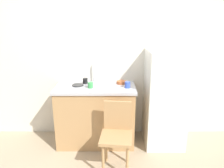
{
  "coord_description": "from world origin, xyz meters",
  "views": [
    {
      "loc": [
        -0.03,
        -2.42,
        1.9
      ],
      "look_at": [
        -0.04,
        0.6,
        0.99
      ],
      "focal_mm": 34.07,
      "sensor_mm": 36.0,
      "label": 1
    }
  ],
  "objects_px": {
    "refrigerator": "(165,99)",
    "cup_black": "(86,81)",
    "chair": "(117,133)",
    "cup_blue": "(128,85)",
    "cup_green": "(91,85)",
    "hotplate": "(78,85)",
    "terracotta_bowl": "(122,82)"
  },
  "relations": [
    {
      "from": "cup_green",
      "to": "cup_black",
      "type": "bearing_deg",
      "value": 114.51
    },
    {
      "from": "chair",
      "to": "terracotta_bowl",
      "type": "relative_size",
      "value": 5.92
    },
    {
      "from": "refrigerator",
      "to": "chair",
      "type": "relative_size",
      "value": 1.66
    },
    {
      "from": "terracotta_bowl",
      "to": "hotplate",
      "type": "height_order",
      "value": "terracotta_bowl"
    },
    {
      "from": "cup_black",
      "to": "cup_green",
      "type": "relative_size",
      "value": 0.99
    },
    {
      "from": "terracotta_bowl",
      "to": "chair",
      "type": "bearing_deg",
      "value": -96.59
    },
    {
      "from": "chair",
      "to": "cup_black",
      "type": "relative_size",
      "value": 10.62
    },
    {
      "from": "cup_blue",
      "to": "cup_green",
      "type": "height_order",
      "value": "cup_blue"
    },
    {
      "from": "terracotta_bowl",
      "to": "cup_black",
      "type": "height_order",
      "value": "cup_black"
    },
    {
      "from": "cup_black",
      "to": "terracotta_bowl",
      "type": "bearing_deg",
      "value": -1.67
    },
    {
      "from": "refrigerator",
      "to": "cup_blue",
      "type": "distance_m",
      "value": 0.63
    },
    {
      "from": "refrigerator",
      "to": "hotplate",
      "type": "height_order",
      "value": "refrigerator"
    },
    {
      "from": "chair",
      "to": "hotplate",
      "type": "distance_m",
      "value": 0.98
    },
    {
      "from": "refrigerator",
      "to": "cup_black",
      "type": "bearing_deg",
      "value": 172.43
    },
    {
      "from": "hotplate",
      "to": "cup_green",
      "type": "xyz_separation_m",
      "value": [
        0.2,
        -0.1,
        0.03
      ]
    },
    {
      "from": "terracotta_bowl",
      "to": "hotplate",
      "type": "bearing_deg",
      "value": -171.14
    },
    {
      "from": "refrigerator",
      "to": "terracotta_bowl",
      "type": "xyz_separation_m",
      "value": [
        -0.66,
        0.15,
        0.22
      ]
    },
    {
      "from": "terracotta_bowl",
      "to": "cup_green",
      "type": "relative_size",
      "value": 1.77
    },
    {
      "from": "cup_blue",
      "to": "chair",
      "type": "bearing_deg",
      "value": -107.14
    },
    {
      "from": "hotplate",
      "to": "cup_green",
      "type": "distance_m",
      "value": 0.23
    },
    {
      "from": "chair",
      "to": "cup_blue",
      "type": "relative_size",
      "value": 9.89
    },
    {
      "from": "cup_blue",
      "to": "cup_black",
      "type": "bearing_deg",
      "value": 161.13
    },
    {
      "from": "chair",
      "to": "hotplate",
      "type": "height_order",
      "value": "hotplate"
    },
    {
      "from": "refrigerator",
      "to": "cup_black",
      "type": "relative_size",
      "value": 17.65
    },
    {
      "from": "hotplate",
      "to": "cup_black",
      "type": "height_order",
      "value": "cup_black"
    },
    {
      "from": "chair",
      "to": "cup_blue",
      "type": "bearing_deg",
      "value": 78.71
    },
    {
      "from": "hotplate",
      "to": "cup_green",
      "type": "height_order",
      "value": "cup_green"
    },
    {
      "from": "chair",
      "to": "terracotta_bowl",
      "type": "xyz_separation_m",
      "value": [
        0.09,
        0.75,
        0.46
      ]
    },
    {
      "from": "cup_black",
      "to": "cup_green",
      "type": "height_order",
      "value": "same"
    },
    {
      "from": "cup_blue",
      "to": "cup_green",
      "type": "bearing_deg",
      "value": -179.69
    },
    {
      "from": "cup_blue",
      "to": "cup_green",
      "type": "distance_m",
      "value": 0.55
    },
    {
      "from": "hotplate",
      "to": "cup_black",
      "type": "xyz_separation_m",
      "value": [
        0.1,
        0.12,
        0.03
      ]
    }
  ]
}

